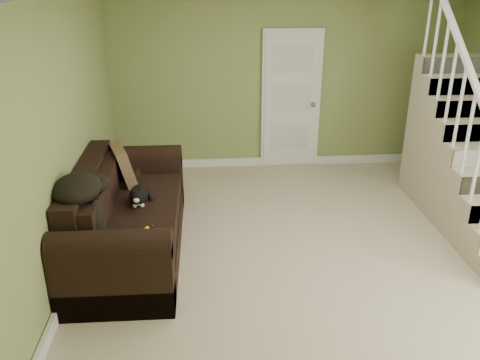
{
  "coord_description": "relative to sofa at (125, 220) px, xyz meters",
  "views": [
    {
      "loc": [
        -1.14,
        -4.46,
        2.85
      ],
      "look_at": [
        -0.81,
        0.3,
        0.8
      ],
      "focal_mm": 38.0,
      "sensor_mm": 36.0,
      "label": 1
    }
  ],
  "objects": [
    {
      "name": "floor",
      "position": [
        2.02,
        -0.34,
        -0.36
      ],
      "size": [
        5.0,
        5.5,
        0.01
      ],
      "primitive_type": "cube",
      "color": "tan",
      "rests_on": "ground"
    },
    {
      "name": "wall_back",
      "position": [
        2.02,
        2.41,
        0.94
      ],
      "size": [
        5.0,
        0.04,
        2.6
      ],
      "primitive_type": "cube",
      "color": "#82904D",
      "rests_on": "floor"
    },
    {
      "name": "wall_front",
      "position": [
        2.02,
        -3.09,
        0.94
      ],
      "size": [
        5.0,
        0.04,
        2.6
      ],
      "primitive_type": "cube",
      "color": "#82904D",
      "rests_on": "floor"
    },
    {
      "name": "wall_left",
      "position": [
        -0.48,
        -0.34,
        0.94
      ],
      "size": [
        0.04,
        5.5,
        2.6
      ],
      "primitive_type": "cube",
      "color": "#82904D",
      "rests_on": "floor"
    },
    {
      "name": "baseboard_back",
      "position": [
        2.02,
        2.38,
        -0.3
      ],
      "size": [
        5.0,
        0.04,
        0.12
      ],
      "primitive_type": "cube",
      "color": "white",
      "rests_on": "floor"
    },
    {
      "name": "baseboard_left",
      "position": [
        -0.45,
        -0.34,
        -0.3
      ],
      "size": [
        0.04,
        5.5,
        0.12
      ],
      "primitive_type": "cube",
      "color": "white",
      "rests_on": "floor"
    },
    {
      "name": "door",
      "position": [
        2.12,
        2.37,
        0.65
      ],
      "size": [
        0.86,
        0.12,
        2.02
      ],
      "color": "white",
      "rests_on": "floor"
    },
    {
      "name": "staircase",
      "position": [
        4.02,
        0.63,
        0.28
      ],
      "size": [
        1.0,
        2.51,
        2.82
      ],
      "color": "tan",
      "rests_on": "floor"
    },
    {
      "name": "sofa",
      "position": [
        0.0,
        0.0,
        0.0
      ],
      "size": [
        1.03,
        2.39,
        0.94
      ],
      "color": "black",
      "rests_on": "floor"
    },
    {
      "name": "side_table",
      "position": [
        -0.21,
        0.75,
        -0.06
      ],
      "size": [
        0.58,
        0.58,
        0.82
      ],
      "rotation": [
        0.0,
        0.0,
        -0.22
      ],
      "color": "black",
      "rests_on": "floor"
    },
    {
      "name": "cat",
      "position": [
        0.15,
        0.08,
        0.25
      ],
      "size": [
        0.25,
        0.52,
        0.25
      ],
      "rotation": [
        0.0,
        0.0,
        0.01
      ],
      "color": "black",
      "rests_on": "sofa"
    },
    {
      "name": "banana",
      "position": [
        0.3,
        -0.59,
        0.18
      ],
      "size": [
        0.06,
        0.2,
        0.06
      ],
      "primitive_type": "ellipsoid",
      "rotation": [
        0.0,
        0.0,
        0.0
      ],
      "color": "gold",
      "rests_on": "sofa"
    },
    {
      "name": "throw_pillow",
      "position": [
        -0.07,
        0.66,
        0.36
      ],
      "size": [
        0.37,
        0.53,
        0.5
      ],
      "primitive_type": "cube",
      "rotation": [
        0.0,
        -0.24,
        0.32
      ],
      "color": "#49341D",
      "rests_on": "sofa"
    },
    {
      "name": "throw_blanket",
      "position": [
        -0.3,
        -0.53,
        0.62
      ],
      "size": [
        0.53,
        0.63,
        0.23
      ],
      "primitive_type": "ellipsoid",
      "rotation": [
        0.0,
        0.0,
        0.2
      ],
      "color": "black",
      "rests_on": "sofa"
    }
  ]
}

